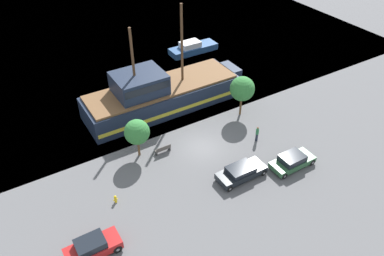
{
  "coord_description": "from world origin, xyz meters",
  "views": [
    {
      "loc": [
        -16.17,
        -24.74,
        25.14
      ],
      "look_at": [
        0.02,
        2.0,
        1.2
      ],
      "focal_mm": 35.0,
      "sensor_mm": 36.0,
      "label": 1
    }
  ],
  "objects": [
    {
      "name": "bench_promenade_east",
      "position": [
        -3.8,
        1.34,
        0.43
      ],
      "size": [
        1.63,
        0.45,
        0.85
      ],
      "color": "#4C4742",
      "rests_on": "ground_plane"
    },
    {
      "name": "parked_car_curb_mid",
      "position": [
        0.81,
        -5.56,
        0.66
      ],
      "size": [
        4.79,
        2.01,
        1.31
      ],
      "color": "black",
      "rests_on": "ground_plane"
    },
    {
      "name": "pirate_ship",
      "position": [
        -0.25,
        8.73,
        1.9
      ],
      "size": [
        19.59,
        5.71,
        11.92
      ],
      "color": "#192338",
      "rests_on": "water_surface"
    },
    {
      "name": "water_surface",
      "position": [
        0.0,
        44.0,
        0.0
      ],
      "size": [
        80.0,
        80.0,
        0.0
      ],
      "primitive_type": "plane",
      "color": "#38667F",
      "rests_on": "ground"
    },
    {
      "name": "ground_plane",
      "position": [
        0.0,
        0.0,
        0.0
      ],
      "size": [
        160.0,
        160.0,
        0.0
      ],
      "primitive_type": "plane",
      "color": "#5B5B5E"
    },
    {
      "name": "moored_boat_dockside",
      "position": [
        10.68,
        19.44,
        0.66
      ],
      "size": [
        7.33,
        2.45,
        1.74
      ],
      "color": "navy",
      "rests_on": "water_surface"
    },
    {
      "name": "parked_car_curb_front",
      "position": [
        -13.84,
        -6.34,
        0.78
      ],
      "size": [
        4.21,
        1.88,
        1.59
      ],
      "color": "#B21E1E",
      "rests_on": "ground_plane"
    },
    {
      "name": "tree_row_east",
      "position": [
        -6.02,
        2.28,
        2.92
      ],
      "size": [
        2.5,
        2.5,
        4.19
      ],
      "color": "brown",
      "rests_on": "ground_plane"
    },
    {
      "name": "pedestrian_walking_near",
      "position": [
        5.53,
        -2.05,
        0.92
      ],
      "size": [
        0.32,
        0.32,
        1.8
      ],
      "color": "#232838",
      "rests_on": "ground_plane"
    },
    {
      "name": "tree_row_mideast",
      "position": [
        6.99,
        2.75,
        3.41
      ],
      "size": [
        2.78,
        2.78,
        4.82
      ],
      "color": "brown",
      "rests_on": "ground_plane"
    },
    {
      "name": "fire_hydrant",
      "position": [
        -10.43,
        -2.34,
        0.41
      ],
      "size": [
        0.42,
        0.25,
        0.76
      ],
      "color": "yellow",
      "rests_on": "ground_plane"
    },
    {
      "name": "parked_car_curb_rear",
      "position": [
        5.93,
        -6.93,
        0.7
      ],
      "size": [
        4.51,
        1.98,
        1.42
      ],
      "color": "#2D5B38",
      "rests_on": "ground_plane"
    }
  ]
}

